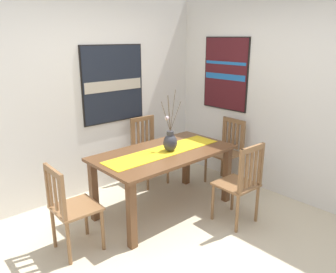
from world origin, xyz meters
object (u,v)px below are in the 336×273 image
object	(u,v)px
dining_table	(164,161)
painting_on_back_wall	(113,84)
centerpiece_vase	(170,141)
chair_3	(148,149)
chair_1	(241,182)
painting_on_side_wall	(226,74)
chair_2	(71,207)
chair_0	(227,150)

from	to	relation	value
dining_table	painting_on_back_wall	xyz separation A→B (m)	(0.04, 1.09, 0.81)
centerpiece_vase	chair_3	bearing A→B (deg)	68.50
chair_1	chair_3	world-z (taller)	same
centerpiece_vase	painting_on_side_wall	size ratio (longest dim) A/B	0.69
chair_1	chair_2	xyz separation A→B (m)	(-1.67, 0.80, -0.02)
dining_table	painting_on_back_wall	world-z (taller)	painting_on_back_wall
centerpiece_vase	chair_3	size ratio (longest dim) A/B	0.75
dining_table	chair_0	world-z (taller)	chair_0
chair_1	painting_on_back_wall	bearing A→B (deg)	101.84
chair_1	painting_on_side_wall	distance (m)	1.82
dining_table	painting_on_back_wall	distance (m)	1.36
chair_3	painting_on_back_wall	size ratio (longest dim) A/B	0.92
dining_table	chair_3	world-z (taller)	chair_3
chair_1	dining_table	bearing A→B (deg)	118.38
centerpiece_vase	chair_0	distance (m)	1.24
painting_on_back_wall	painting_on_side_wall	size ratio (longest dim) A/B	1.01
painting_on_back_wall	chair_0	bearing A→B (deg)	-42.08
dining_table	centerpiece_vase	bearing A→B (deg)	-36.82
chair_1	centerpiece_vase	bearing A→B (deg)	116.24
centerpiece_vase	chair_3	world-z (taller)	centerpiece_vase
centerpiece_vase	chair_1	bearing A→B (deg)	-63.76
chair_2	chair_3	distance (m)	1.82
chair_2	painting_on_side_wall	size ratio (longest dim) A/B	0.89
painting_on_side_wall	chair_2	bearing A→B (deg)	-173.93
chair_1	chair_3	xyz separation A→B (m)	(-0.04, 1.62, -0.00)
chair_3	dining_table	bearing A→B (deg)	-116.20
centerpiece_vase	chair_3	distance (m)	0.99
dining_table	chair_2	distance (m)	1.24
chair_2	painting_on_side_wall	xyz separation A→B (m)	(2.69, 0.29, 1.08)
chair_0	chair_1	bearing A→B (deg)	-134.12
chair_1	painting_on_side_wall	size ratio (longest dim) A/B	0.93
chair_1	painting_on_side_wall	xyz separation A→B (m)	(1.02, 1.08, 1.05)
centerpiece_vase	chair_2	size ratio (longest dim) A/B	0.78
dining_table	chair_3	distance (m)	0.91
centerpiece_vase	painting_on_back_wall	world-z (taller)	painting_on_back_wall
painting_on_back_wall	painting_on_side_wall	bearing A→B (deg)	-30.13
dining_table	chair_2	xyz separation A→B (m)	(-1.23, -0.01, -0.17)
chair_0	painting_on_side_wall	distance (m)	1.11
chair_3	chair_2	bearing A→B (deg)	-153.30
chair_3	painting_on_back_wall	bearing A→B (deg)	140.81
chair_0	chair_3	distance (m)	1.16
dining_table	chair_0	distance (m)	1.25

